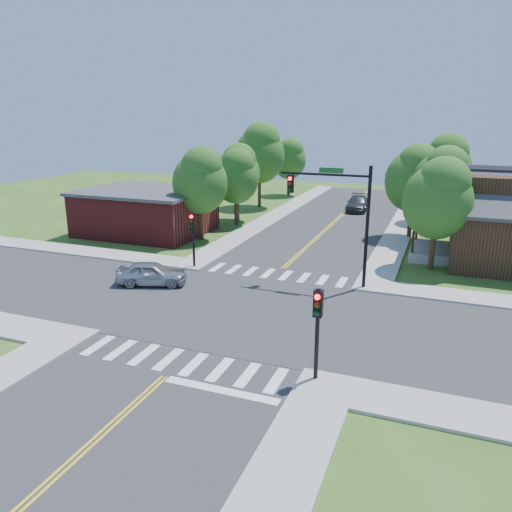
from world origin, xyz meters
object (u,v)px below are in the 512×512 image
at_px(signal_mast_ne, 339,206).
at_px(car_dgrey, 357,204).
at_px(car_silver, 152,274).
at_px(signal_pole_nw, 193,229).
at_px(signal_pole_se, 317,318).

bearing_deg(signal_mast_ne, car_dgrey, 96.96).
bearing_deg(car_silver, signal_pole_nw, -29.94).
xyz_separation_m(car_silver, car_dgrey, (7.37, 27.86, 0.04)).
distance_m(signal_pole_nw, car_dgrey, 24.93).
bearing_deg(signal_pole_se, car_dgrey, 97.47).
bearing_deg(signal_pole_se, car_silver, 148.62).
bearing_deg(signal_pole_nw, signal_mast_ne, 0.07).
distance_m(signal_mast_ne, signal_pole_se, 11.55).
distance_m(signal_mast_ne, signal_pole_nw, 9.76).
height_order(signal_pole_se, car_silver, signal_pole_se).
bearing_deg(car_dgrey, signal_mast_ne, -87.74).
xyz_separation_m(signal_pole_se, car_silver, (-11.98, 7.31, -1.95)).
bearing_deg(signal_pole_nw, car_dgrey, 74.63).
height_order(signal_pole_se, car_dgrey, signal_pole_se).
relative_size(car_silver, car_dgrey, 0.85).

